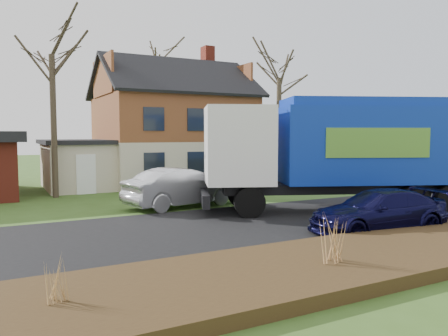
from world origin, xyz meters
name	(u,v)px	position (x,y,z in m)	size (l,w,h in m)	color
ground	(264,223)	(0.00, 0.00, 0.00)	(120.00, 120.00, 0.00)	#36531B
road	(264,222)	(0.00, 0.00, 0.01)	(80.00, 7.00, 0.02)	black
mulch_verge	(380,255)	(0.00, -5.30, 0.15)	(80.00, 3.50, 0.30)	#301F10
main_house	(166,121)	(1.49, 13.91, 4.03)	(12.95, 8.95, 9.26)	beige
garbage_truck	(340,147)	(4.10, 0.64, 2.65)	(11.01, 6.75, 4.60)	black
silver_sedan	(183,187)	(-1.22, 4.60, 0.85)	(1.80, 5.16, 1.70)	#ABADB3
navy_wagon	(378,211)	(2.45, -2.95, 0.68)	(1.91, 4.70, 1.36)	black
tree_front_west	(51,33)	(-5.80, 10.14, 8.08)	(3.30, 3.30, 9.81)	#3D3225
tree_front_east	(279,60)	(7.09, 9.29, 7.65)	(3.39, 3.39, 9.41)	#453929
tree_back	(157,48)	(4.21, 23.46, 10.54)	(3.99, 3.99, 12.64)	#413527
grass_clump_west	(56,279)	(-7.59, -5.19, 0.70)	(0.30, 0.25, 0.80)	#AC834C
grass_clump_mid	(331,238)	(-1.86, -5.59, 0.84)	(0.39, 0.32, 1.09)	#B3844F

